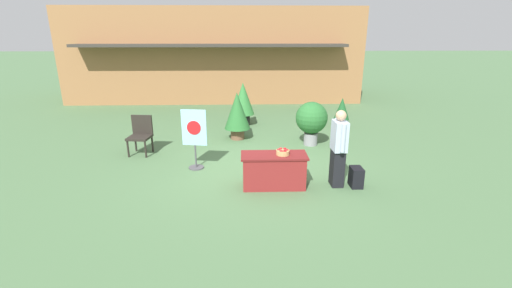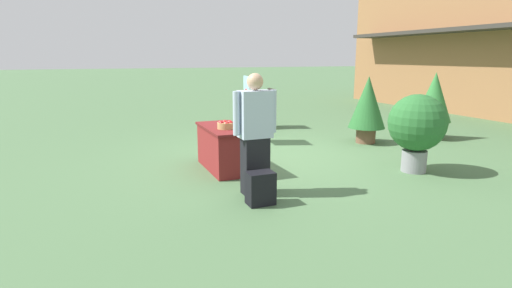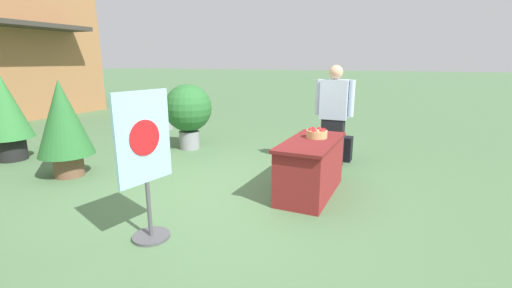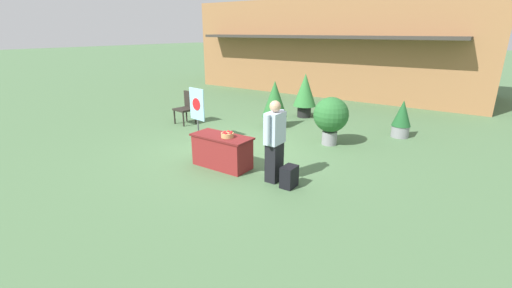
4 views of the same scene
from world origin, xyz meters
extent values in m
plane|color=#4C7047|center=(0.00, 0.00, 0.00)|extent=(120.00, 120.00, 0.00)
cube|color=#9E6B42|center=(-1.59, 10.16, 2.11)|extent=(13.49, 4.94, 4.22)
cube|color=#38332D|center=(-1.59, 7.25, 2.61)|extent=(11.47, 0.90, 0.12)
cube|color=maroon|center=(0.40, -1.14, 0.33)|extent=(1.28, 0.57, 0.67)
cube|color=maroon|center=(0.40, -1.14, 0.69)|extent=(1.36, 0.60, 0.04)
cylinder|color=tan|center=(0.58, -1.16, 0.76)|extent=(0.27, 0.27, 0.10)
sphere|color=red|center=(0.66, -1.17, 0.80)|extent=(0.08, 0.08, 0.08)
sphere|color=red|center=(0.62, -1.09, 0.80)|extent=(0.08, 0.08, 0.08)
sphere|color=red|center=(0.54, -1.08, 0.80)|extent=(0.08, 0.08, 0.08)
sphere|color=red|center=(0.49, -1.15, 0.80)|extent=(0.08, 0.08, 0.08)
sphere|color=red|center=(0.54, -1.23, 0.80)|extent=(0.08, 0.08, 0.08)
sphere|color=#A30F14|center=(0.61, -1.24, 0.80)|extent=(0.08, 0.08, 0.08)
cube|color=black|center=(1.73, -1.13, 0.39)|extent=(0.24, 0.34, 0.78)
cube|color=silver|center=(1.73, -1.13, 1.09)|extent=(0.27, 0.42, 0.62)
sphere|color=tan|center=(1.73, -1.13, 1.51)|extent=(0.22, 0.22, 0.22)
cylinder|color=silver|center=(1.73, -1.39, 1.12)|extent=(0.09, 0.09, 0.57)
cylinder|color=silver|center=(1.73, -0.87, 1.12)|extent=(0.09, 0.09, 0.57)
cube|color=black|center=(2.12, -1.21, 0.21)|extent=(0.24, 0.34, 0.42)
cylinder|color=#4C4C51|center=(-1.37, -0.06, 0.01)|extent=(0.36, 0.36, 0.03)
cylinder|color=#4C4C51|center=(-1.37, -0.06, 0.31)|extent=(0.04, 0.04, 0.55)
cube|color=#99D1EA|center=(-1.37, -0.06, 1.00)|extent=(0.59, 0.12, 0.85)
cylinder|color=red|center=(-1.37, -0.08, 1.00)|extent=(0.33, 0.06, 0.33)
cylinder|color=#28231E|center=(-2.77, 0.72, 0.22)|extent=(0.05, 0.05, 0.44)
cylinder|color=#28231E|center=(-3.23, 0.78, 0.22)|extent=(0.05, 0.05, 0.44)
cylinder|color=#28231E|center=(-2.71, 1.19, 0.22)|extent=(0.05, 0.05, 0.44)
cylinder|color=#28231E|center=(-3.18, 1.25, 0.22)|extent=(0.05, 0.05, 0.44)
cube|color=#28231E|center=(-2.97, 0.99, 0.47)|extent=(0.61, 0.61, 0.06)
cube|color=#28231E|center=(-2.94, 1.23, 0.76)|extent=(0.55, 0.13, 0.51)
cylinder|color=gray|center=(1.70, 1.66, 0.17)|extent=(0.39, 0.39, 0.35)
sphere|color=#28662D|center=(1.70, 1.66, 0.80)|extent=(0.91, 0.91, 0.91)
cylinder|color=brown|center=(-0.42, 2.33, 0.17)|extent=(0.41, 0.41, 0.33)
cone|color=#28662D|center=(-0.42, 2.33, 0.88)|extent=(0.78, 0.78, 1.10)
cylinder|color=gray|center=(3.07, 3.43, 0.16)|extent=(0.48, 0.48, 0.32)
cone|color=#1E5628|center=(3.07, 3.43, 0.69)|extent=(0.51, 0.51, 0.73)
cylinder|color=black|center=(-0.25, 4.00, 0.20)|extent=(0.47, 0.47, 0.39)
cone|color=#337A38|center=(-0.25, 4.00, 0.94)|extent=(0.78, 0.78, 1.10)
camera|label=1|loc=(-0.20, -7.73, 3.06)|focal=24.00mm
camera|label=2|loc=(6.53, -3.07, 1.83)|focal=28.00mm
camera|label=3|loc=(-3.69, -2.25, 1.68)|focal=24.00mm
camera|label=4|loc=(5.03, -6.49, 2.86)|focal=24.00mm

